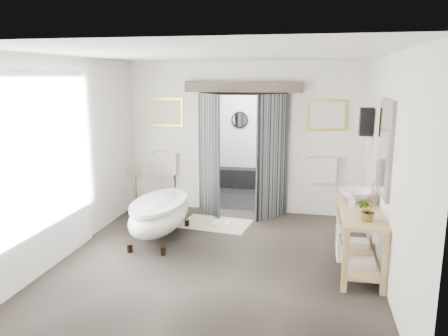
{
  "coord_description": "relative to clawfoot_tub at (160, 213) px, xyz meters",
  "views": [
    {
      "loc": [
        1.27,
        -5.73,
        2.61
      ],
      "look_at": [
        0.0,
        0.6,
        1.25
      ],
      "focal_mm": 35.0,
      "sensor_mm": 36.0,
      "label": 1
    }
  ],
  "objects": [
    {
      "name": "slippers",
      "position": [
        0.85,
        0.8,
        -0.39
      ],
      "size": [
        0.33,
        0.25,
        0.05
      ],
      "color": "white",
      "rests_on": "rug"
    },
    {
      "name": "room_shell",
      "position": [
        1.05,
        -0.83,
        1.43
      ],
      "size": [
        4.52,
        5.02,
        2.91
      ],
      "color": "white",
      "rests_on": "ground_plane"
    },
    {
      "name": "soap_bottle_b",
      "position": [
        3.05,
        0.1,
        0.5
      ],
      "size": [
        0.15,
        0.15,
        0.17
      ],
      "primitive_type": "imported",
      "rotation": [
        0.0,
        0.0,
        0.15
      ],
      "color": "gray",
      "rests_on": "vanity"
    },
    {
      "name": "ground_plane",
      "position": [
        1.08,
        -0.7,
        -0.43
      ],
      "size": [
        5.0,
        5.0,
        0.0
      ],
      "primitive_type": "plane",
      "color": "#494038"
    },
    {
      "name": "rug",
      "position": [
        0.74,
        0.86,
        -0.42
      ],
      "size": [
        1.29,
        0.95,
        0.01
      ],
      "primitive_type": "cube",
      "rotation": [
        0.0,
        0.0,
        -0.13
      ],
      "color": "beige",
      "rests_on": "ground_plane"
    },
    {
      "name": "plant",
      "position": [
        3.09,
        -1.03,
        0.56
      ],
      "size": [
        0.28,
        0.26,
        0.28
      ],
      "primitive_type": "imported",
      "rotation": [
        0.0,
        0.0,
        0.15
      ],
      "color": "gray",
      "rests_on": "vanity"
    },
    {
      "name": "basin",
      "position": [
        3.03,
        -0.15,
        0.5
      ],
      "size": [
        0.58,
        0.58,
        0.17
      ],
      "primitive_type": "imported",
      "rotation": [
        0.0,
        0.0,
        0.2
      ],
      "color": "white",
      "rests_on": "vanity"
    },
    {
      "name": "pedestal_mirror",
      "position": [
        -0.8,
        0.9,
        0.01
      ],
      "size": [
        0.31,
        0.2,
        1.03
      ],
      "color": "brown",
      "rests_on": "ground_plane"
    },
    {
      "name": "back_wall_dressing",
      "position": [
        1.08,
        1.61,
        1.13
      ],
      "size": [
        3.82,
        0.72,
        2.52
      ],
      "color": "black",
      "rests_on": "ground_plane"
    },
    {
      "name": "clawfoot_tub",
      "position": [
        0.0,
        0.0,
        0.0
      ],
      "size": [
        0.81,
        1.8,
        0.88
      ],
      "color": "black",
      "rests_on": "ground_plane"
    },
    {
      "name": "soap_bottle_a",
      "position": [
        2.94,
        -0.39,
        0.52
      ],
      "size": [
        0.1,
        0.1,
        0.2
      ],
      "primitive_type": "imported",
      "rotation": [
        0.0,
        0.0,
        -0.06
      ],
      "color": "gray",
      "rests_on": "vanity"
    },
    {
      "name": "shower_room",
      "position": [
        1.08,
        3.29,
        0.47
      ],
      "size": [
        2.22,
        2.01,
        2.51
      ],
      "color": "black",
      "rests_on": "ground_plane"
    },
    {
      "name": "vanity",
      "position": [
        3.03,
        -0.54,
        0.07
      ],
      "size": [
        0.57,
        1.6,
        0.85
      ],
      "color": "tan",
      "rests_on": "ground_plane"
    }
  ]
}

